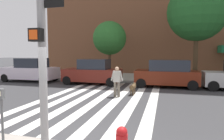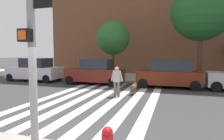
{
  "view_description": "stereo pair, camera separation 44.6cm",
  "coord_description": "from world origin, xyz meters",
  "px_view_note": "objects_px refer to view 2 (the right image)",
  "views": [
    {
      "loc": [
        2.57,
        -4.34,
        2.36
      ],
      "look_at": [
        -0.21,
        5.99,
        1.45
      ],
      "focal_mm": 31.79,
      "sensor_mm": 36.0,
      "label": 1
    },
    {
      "loc": [
        3.0,
        -4.22,
        2.36
      ],
      "look_at": [
        -0.21,
        5.99,
        1.45
      ],
      "focal_mm": 31.79,
      "sensor_mm": 36.0,
      "label": 2
    }
  ],
  "objects_px": {
    "parked_car_near_curb": "(35,70)",
    "dog_on_leash": "(133,87)",
    "street_tree_nearest": "(113,38)",
    "parked_car_behind_first": "(95,72)",
    "traffic_light_pole": "(29,1)",
    "parked_car_third_in_line": "(169,74)",
    "pedestrian_dog_walker": "(117,80)",
    "street_tree_middle": "(201,11)"
  },
  "relations": [
    {
      "from": "parked_car_behind_first",
      "to": "street_tree_nearest",
      "type": "xyz_separation_m",
      "value": [
        0.36,
        3.42,
        2.82
      ]
    },
    {
      "from": "street_tree_middle",
      "to": "street_tree_nearest",
      "type": "bearing_deg",
      "value": 174.48
    },
    {
      "from": "traffic_light_pole",
      "to": "street_tree_middle",
      "type": "height_order",
      "value": "street_tree_middle"
    },
    {
      "from": "street_tree_nearest",
      "to": "street_tree_middle",
      "type": "height_order",
      "value": "street_tree_middle"
    },
    {
      "from": "parked_car_near_curb",
      "to": "dog_on_leash",
      "type": "height_order",
      "value": "parked_car_near_curb"
    },
    {
      "from": "parked_car_behind_first",
      "to": "dog_on_leash",
      "type": "xyz_separation_m",
      "value": [
        3.59,
        -3.06,
        -0.46
      ]
    },
    {
      "from": "street_tree_nearest",
      "to": "dog_on_leash",
      "type": "bearing_deg",
      "value": -63.53
    },
    {
      "from": "pedestrian_dog_walker",
      "to": "dog_on_leash",
      "type": "bearing_deg",
      "value": 48.13
    },
    {
      "from": "parked_car_near_curb",
      "to": "street_tree_nearest",
      "type": "height_order",
      "value": "street_tree_nearest"
    },
    {
      "from": "street_tree_nearest",
      "to": "parked_car_behind_first",
      "type": "bearing_deg",
      "value": -96.02
    },
    {
      "from": "traffic_light_pole",
      "to": "street_tree_nearest",
      "type": "bearing_deg",
      "value": 99.52
    },
    {
      "from": "street_tree_nearest",
      "to": "parked_car_near_curb",
      "type": "bearing_deg",
      "value": -149.86
    },
    {
      "from": "parked_car_near_curb",
      "to": "parked_car_third_in_line",
      "type": "xyz_separation_m",
      "value": [
        11.0,
        -0.0,
        0.02
      ]
    },
    {
      "from": "traffic_light_pole",
      "to": "dog_on_leash",
      "type": "xyz_separation_m",
      "value": [
        0.92,
        7.27,
        -3.08
      ]
    },
    {
      "from": "parked_car_third_in_line",
      "to": "dog_on_leash",
      "type": "bearing_deg",
      "value": -121.54
    },
    {
      "from": "traffic_light_pole",
      "to": "parked_car_near_curb",
      "type": "distance_m",
      "value": 13.44
    },
    {
      "from": "parked_car_near_curb",
      "to": "dog_on_leash",
      "type": "relative_size",
      "value": 4.73
    },
    {
      "from": "parked_car_behind_first",
      "to": "dog_on_leash",
      "type": "relative_size",
      "value": 4.55
    },
    {
      "from": "traffic_light_pole",
      "to": "dog_on_leash",
      "type": "distance_m",
      "value": 7.95
    },
    {
      "from": "parked_car_behind_first",
      "to": "street_tree_nearest",
      "type": "relative_size",
      "value": 0.85
    },
    {
      "from": "street_tree_middle",
      "to": "dog_on_leash",
      "type": "relative_size",
      "value": 8.08
    },
    {
      "from": "traffic_light_pole",
      "to": "parked_car_third_in_line",
      "type": "height_order",
      "value": "traffic_light_pole"
    },
    {
      "from": "traffic_light_pole",
      "to": "parked_car_near_curb",
      "type": "bearing_deg",
      "value": 128.45
    },
    {
      "from": "traffic_light_pole",
      "to": "parked_car_third_in_line",
      "type": "bearing_deg",
      "value": 74.84
    },
    {
      "from": "traffic_light_pole",
      "to": "street_tree_middle",
      "type": "distance_m",
      "value": 14.12
    },
    {
      "from": "parked_car_behind_first",
      "to": "traffic_light_pole",
      "type": "bearing_deg",
      "value": -75.52
    },
    {
      "from": "pedestrian_dog_walker",
      "to": "dog_on_leash",
      "type": "xyz_separation_m",
      "value": [
        0.75,
        0.84,
        -0.48
      ]
    },
    {
      "from": "parked_car_third_in_line",
      "to": "pedestrian_dog_walker",
      "type": "bearing_deg",
      "value": -124.0
    },
    {
      "from": "parked_car_near_curb",
      "to": "parked_car_third_in_line",
      "type": "height_order",
      "value": "parked_car_near_curb"
    },
    {
      "from": "parked_car_third_in_line",
      "to": "parked_car_near_curb",
      "type": "bearing_deg",
      "value": 180.0
    },
    {
      "from": "traffic_light_pole",
      "to": "pedestrian_dog_walker",
      "type": "xyz_separation_m",
      "value": [
        0.17,
        6.44,
        -2.59
      ]
    },
    {
      "from": "street_tree_middle",
      "to": "traffic_light_pole",
      "type": "bearing_deg",
      "value": -110.87
    },
    {
      "from": "parked_car_near_curb",
      "to": "street_tree_nearest",
      "type": "bearing_deg",
      "value": 30.14
    },
    {
      "from": "parked_car_near_curb",
      "to": "street_tree_middle",
      "type": "bearing_deg",
      "value": 11.66
    },
    {
      "from": "traffic_light_pole",
      "to": "pedestrian_dog_walker",
      "type": "relative_size",
      "value": 3.54
    },
    {
      "from": "traffic_light_pole",
      "to": "street_tree_middle",
      "type": "bearing_deg",
      "value": 69.13
    },
    {
      "from": "traffic_light_pole",
      "to": "street_tree_nearest",
      "type": "xyz_separation_m",
      "value": [
        -2.31,
        13.75,
        0.2
      ]
    },
    {
      "from": "parked_car_third_in_line",
      "to": "pedestrian_dog_walker",
      "type": "xyz_separation_m",
      "value": [
        -2.63,
        -3.89,
        -0.01
      ]
    },
    {
      "from": "street_tree_nearest",
      "to": "street_tree_middle",
      "type": "bearing_deg",
      "value": -5.52
    },
    {
      "from": "pedestrian_dog_walker",
      "to": "dog_on_leash",
      "type": "height_order",
      "value": "pedestrian_dog_walker"
    },
    {
      "from": "parked_car_behind_first",
      "to": "dog_on_leash",
      "type": "distance_m",
      "value": 4.74
    },
    {
      "from": "traffic_light_pole",
      "to": "street_tree_nearest",
      "type": "relative_size",
      "value": 1.13
    }
  ]
}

